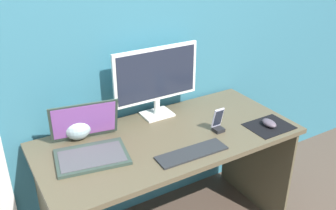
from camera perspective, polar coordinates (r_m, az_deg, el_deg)
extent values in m
cube|color=teal|center=(2.14, -5.17, 11.89)|extent=(6.00, 0.04, 2.50)
cube|color=brown|center=(2.04, 0.10, -5.12)|extent=(1.43, 0.67, 0.03)
cube|color=brown|center=(2.59, 13.16, -7.95)|extent=(0.02, 0.63, 0.70)
cube|color=white|center=(2.25, -1.72, -1.40)|extent=(0.18, 0.14, 0.01)
cylinder|color=white|center=(2.22, -1.73, -0.22)|extent=(0.04, 0.04, 0.09)
cube|color=white|center=(2.14, -1.81, 4.76)|extent=(0.54, 0.02, 0.32)
cube|color=#1E2333|center=(2.13, -1.68, 4.68)|extent=(0.50, 0.00, 0.29)
cube|color=#2F3F36|center=(1.88, -11.66, -7.82)|extent=(0.39, 0.31, 0.02)
cube|color=#47474C|center=(1.87, -11.62, -7.78)|extent=(0.34, 0.24, 0.00)
cube|color=#2F3F36|center=(1.96, -12.78, -2.35)|extent=(0.36, 0.15, 0.23)
cube|color=#A559BF|center=(1.96, -12.77, -2.37)|extent=(0.33, 0.13, 0.20)
sphere|color=silver|center=(2.04, -13.86, -3.05)|extent=(0.16, 0.16, 0.16)
cube|color=#242629|center=(1.88, 3.69, -7.37)|extent=(0.38, 0.12, 0.01)
cube|color=black|center=(2.20, 15.31, -3.16)|extent=(0.25, 0.20, 0.00)
ellipsoid|color=#564854|center=(2.19, 15.32, -2.71)|extent=(0.07, 0.10, 0.04)
cube|color=black|center=(2.09, 7.77, -3.79)|extent=(0.06, 0.05, 0.02)
cube|color=silver|center=(2.06, 7.66, -1.98)|extent=(0.06, 0.04, 0.12)
cube|color=#1E2333|center=(2.06, 7.75, -2.01)|extent=(0.05, 0.02, 0.10)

